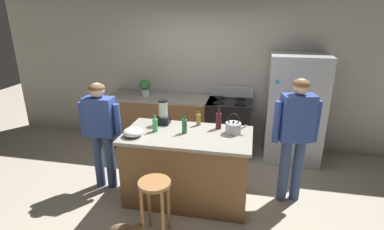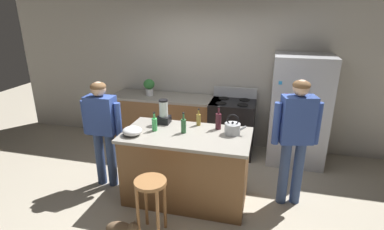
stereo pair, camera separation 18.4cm
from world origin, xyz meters
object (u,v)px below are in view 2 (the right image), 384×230
object	(u,v)px
bottle_soda	(155,124)
mixing_bowl	(132,131)
bottle_olive_oil	(184,125)
tea_kettle	(233,128)
refrigerator	(299,111)
blender_appliance	(164,113)
cat	(122,230)
bottle_wine	(218,121)
bottle_vinegar	(199,119)
person_by_sink_right	(296,132)
bar_stool	(151,193)
stove_range	(232,127)
kitchen_island	(186,167)
person_by_island_left	(102,125)
potted_plant	(149,86)

from	to	relation	value
bottle_soda	mixing_bowl	distance (m)	0.31
bottle_olive_oil	tea_kettle	world-z (taller)	bottle_olive_oil
bottle_olive_oil	refrigerator	bearing A→B (deg)	44.08
blender_appliance	cat	bearing A→B (deg)	-94.96
bottle_wine	bottle_vinegar	xyz separation A→B (m)	(-0.28, 0.07, -0.03)
bottle_soda	tea_kettle	world-z (taller)	tea_kettle
person_by_sink_right	bottle_olive_oil	distance (m)	1.40
bottle_soda	bottle_olive_oil	bearing A→B (deg)	3.24
bar_stool	blender_appliance	world-z (taller)	blender_appliance
stove_range	bottle_wine	world-z (taller)	bottle_wine
cat	tea_kettle	distance (m)	1.78
bottle_soda	cat	bearing A→B (deg)	-94.75
person_by_sink_right	kitchen_island	bearing A→B (deg)	-169.61
cat	mixing_bowl	distance (m)	1.17
refrigerator	person_by_sink_right	bearing A→B (deg)	-96.18
refrigerator	blender_appliance	world-z (taller)	refrigerator
kitchen_island	stove_range	size ratio (longest dim) A/B	1.44
refrigerator	bottle_olive_oil	size ratio (longest dim) A/B	6.50
bottle_vinegar	bottle_olive_oil	bearing A→B (deg)	-112.48
bottle_wine	bottle_soda	size ratio (longest dim) A/B	1.23
stove_range	person_by_island_left	xyz separation A→B (m)	(-1.64, -1.47, 0.45)
refrigerator	potted_plant	xyz separation A→B (m)	(-2.60, 0.05, 0.23)
person_by_island_left	cat	xyz separation A→B (m)	(0.72, -0.98, -0.83)
kitchen_island	bottle_soda	size ratio (longest dim) A/B	6.41
bottle_vinegar	potted_plant	bearing A→B (deg)	134.62
person_by_island_left	blender_appliance	size ratio (longest dim) A/B	4.55
stove_range	mixing_bowl	bearing A→B (deg)	-121.45
bottle_soda	person_by_island_left	bearing A→B (deg)	176.57
stove_range	tea_kettle	bearing A→B (deg)	-83.33
potted_plant	bottle_wine	distance (m)	1.97
bottle_wine	bottle_olive_oil	xyz separation A→B (m)	(-0.41, -0.24, -0.02)
stove_range	bottle_vinegar	bearing A→B (deg)	-105.24
potted_plant	mixing_bowl	size ratio (longest dim) A/B	1.23
person_by_island_left	mixing_bowl	world-z (taller)	person_by_island_left
mixing_bowl	blender_appliance	bearing A→B (deg)	63.10
stove_range	mixing_bowl	xyz separation A→B (m)	(-1.06, -1.73, 0.52)
blender_appliance	bottle_soda	bearing A→B (deg)	-95.64
bar_stool	tea_kettle	xyz separation A→B (m)	(0.77, 0.90, 0.50)
person_by_sink_right	cat	world-z (taller)	person_by_sink_right
cat	bottle_olive_oil	world-z (taller)	bottle_olive_oil
stove_range	tea_kettle	distance (m)	1.50
potted_plant	bottle_soda	world-z (taller)	potted_plant
refrigerator	mixing_bowl	size ratio (longest dim) A/B	7.34
bottle_soda	mixing_bowl	world-z (taller)	bottle_soda
bar_stool	mixing_bowl	bearing A→B (deg)	128.87
kitchen_island	stove_range	distance (m)	1.58
person_by_sink_right	bottle_wine	world-z (taller)	person_by_sink_right
blender_appliance	bottle_vinegar	xyz separation A→B (m)	(0.48, 0.05, -0.06)
person_by_sink_right	stove_range	bearing A→B (deg)	126.21
bottle_wine	bottle_soda	distance (m)	0.84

